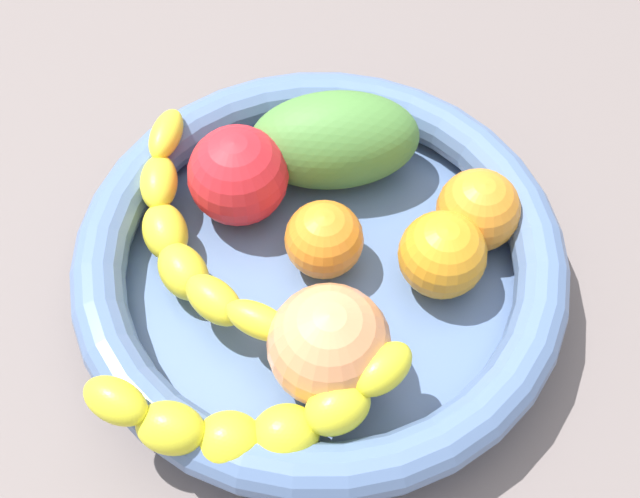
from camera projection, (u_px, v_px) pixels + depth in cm
name	position (u px, v px, depth cm)	size (l,w,h in cm)	color
kitchen_counter	(320.00, 298.00, 62.41)	(120.00, 120.00, 3.00)	#6B605E
fruit_bowl	(320.00, 265.00, 58.58)	(34.37, 34.37, 5.94)	#536E9D
banana_draped_left	(255.00, 420.00, 49.56)	(19.04, 11.06, 5.54)	yellow
banana_draped_right	(185.00, 240.00, 57.26)	(15.26, 16.52, 4.67)	yellow
orange_front	(329.00, 241.00, 57.47)	(5.53, 5.53, 5.53)	orange
orange_mid_left	(478.00, 210.00, 58.63)	(5.95, 5.95, 5.95)	orange
orange_mid_right	(442.00, 255.00, 56.51)	(6.09, 6.09, 6.09)	orange
peach_blush	(329.00, 346.00, 51.79)	(7.85, 7.85, 7.85)	#EC935F
mango_green	(334.00, 140.00, 61.36)	(12.67, 7.16, 7.39)	#4E873B
tomato_red	(238.00, 175.00, 59.48)	(7.30, 7.30, 7.30)	red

